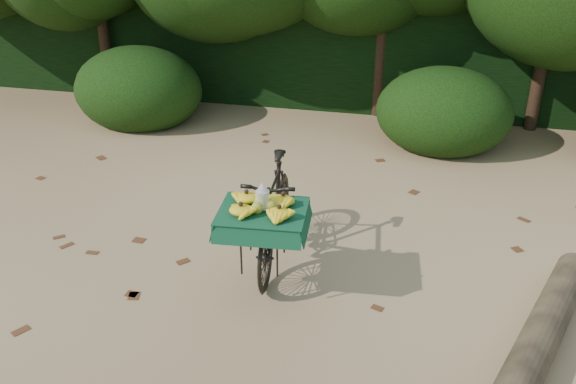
# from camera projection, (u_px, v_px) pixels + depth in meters

# --- Properties ---
(ground) EXTENTS (80.00, 80.00, 0.00)m
(ground) POSITION_uv_depth(u_px,v_px,m) (248.00, 321.00, 5.06)
(ground) COLOR tan
(ground) RESTS_ON ground
(vendor_bicycle) EXTENTS (0.77, 1.78, 1.01)m
(vendor_bicycle) POSITION_uv_depth(u_px,v_px,m) (274.00, 212.00, 5.67)
(vendor_bicycle) COLOR black
(vendor_bicycle) RESTS_ON ground
(hedge_backdrop) EXTENTS (26.00, 1.80, 1.80)m
(hedge_backdrop) POSITION_uv_depth(u_px,v_px,m) (355.00, 44.00, 10.15)
(hedge_backdrop) COLOR black
(hedge_backdrop) RESTS_ON ground
(bush_clumps) EXTENTS (8.80, 1.70, 0.90)m
(bush_clumps) POSITION_uv_depth(u_px,v_px,m) (370.00, 110.00, 8.50)
(bush_clumps) COLOR black
(bush_clumps) RESTS_ON ground
(leaf_litter) EXTENTS (7.00, 7.30, 0.01)m
(leaf_litter) POSITION_uv_depth(u_px,v_px,m) (268.00, 277.00, 5.62)
(leaf_litter) COLOR #532B16
(leaf_litter) RESTS_ON ground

